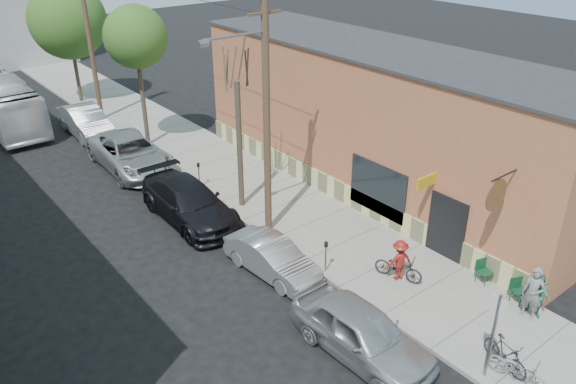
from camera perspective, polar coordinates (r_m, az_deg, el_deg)
ground at (r=18.99m, az=0.72°, el=-12.21°), size 120.00×120.00×0.00m
sidewalk at (r=28.76m, az=-6.68°, el=2.30°), size 4.50×58.00×0.15m
cafe_building at (r=26.08m, az=9.14°, el=7.16°), size 6.60×20.20×6.61m
sign_post at (r=16.56m, az=20.21°, el=-12.90°), size 0.07×0.45×2.80m
parking_meter_near at (r=20.23m, az=3.87°, el=-6.08°), size 0.14×0.14×1.24m
parking_meter_far at (r=26.55m, az=-9.05°, el=2.12°), size 0.14×0.14×1.24m
utility_pole_near at (r=20.96m, az=-2.34°, el=8.63°), size 3.57×0.28×10.00m
utility_pole_far at (r=36.07m, az=-19.59°, el=14.87°), size 1.80×0.28×10.00m
tree_bare at (r=23.91m, az=-4.95°, el=4.67°), size 0.24×0.24×5.63m
tree_leafy_mid at (r=30.83m, az=-15.23°, el=14.91°), size 3.27×3.27×7.54m
tree_leafy_far at (r=40.27m, az=-21.47°, el=15.89°), size 4.92×4.92×7.78m
patio_chair_a at (r=21.02m, az=19.35°, el=-7.65°), size 0.61×0.61×0.88m
patio_chair_b at (r=20.48m, az=22.47°, el=-9.25°), size 0.66×0.66×0.88m
patron_grey at (r=19.63m, az=23.61°, el=-9.41°), size 0.54×0.74×1.88m
patron_green at (r=19.85m, az=24.03°, el=-9.65°), size 0.68×0.82×1.55m
cyclist at (r=20.24m, az=11.24°, el=-6.80°), size 1.11×0.81×1.54m
cyclist_bike at (r=20.41m, az=11.17°, el=-7.53°), size 1.20×1.86×0.92m
parked_bike_a at (r=17.75m, az=21.22°, el=-15.09°), size 0.80×1.68×0.98m
parked_bike_b at (r=17.46m, az=22.30°, el=-16.34°), size 0.80×1.74×0.88m
car_0 at (r=17.18m, az=7.46°, el=-13.93°), size 2.09×4.86×1.63m
car_1 at (r=20.44m, az=-1.61°, el=-6.70°), size 1.73×4.16×1.34m
car_2 at (r=24.15m, az=-10.04°, el=-1.01°), size 2.42×5.76×1.66m
car_3 at (r=29.57m, az=-15.67°, el=3.79°), size 3.05×6.20×1.69m
car_4 at (r=34.96m, az=-19.86°, el=6.76°), size 1.90×5.17×1.69m
bus at (r=38.63m, az=-27.15°, el=8.26°), size 2.61×10.83×3.01m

